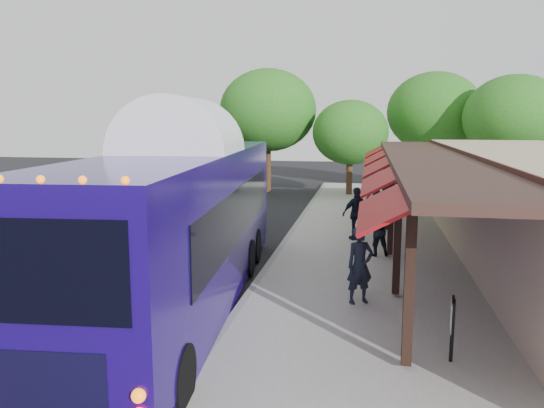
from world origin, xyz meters
The scene contains 15 objects.
ground centered at (0.00, 0.00, 0.00)m, with size 90.00×90.00×0.00m, color black.
sidewalk centered at (5.00, 4.00, 0.07)m, with size 10.00×40.00×0.15m, color #9E9B93.
curb centered at (0.05, 4.00, 0.07)m, with size 0.20×40.00×0.16m, color gray.
station_shelter centered at (8.38, 4.00, 1.85)m, with size 8.15×20.00×3.60m.
coach_bus centered at (-1.45, -1.14, 2.20)m, with size 3.68×12.94×4.09m.
city_bus centered at (-4.94, 7.88, 1.57)m, with size 2.57×10.63×2.84m.
ped_a centered at (2.88, -0.65, 1.09)m, with size 0.69×0.45×1.88m, color black.
ped_b centered at (3.34, 4.08, 1.01)m, with size 0.83×0.65×1.72m, color black.
ped_c centered at (2.65, 6.30, 1.14)m, with size 1.16×0.48×1.97m, color black.
ped_d centered at (3.40, 12.08, 0.96)m, with size 1.05×0.60×1.63m, color black.
sign_board centered at (4.62, -3.57, 0.96)m, with size 0.12×0.54×1.20m.
tree_left centered at (1.91, 18.49, 3.81)m, with size 4.47×4.47×5.73m.
tree_mid centered at (7.01, 21.77, 5.03)m, with size 5.89×5.89×7.55m.
tree_right centered at (10.88, 18.36, 4.70)m, with size 5.51×5.51×7.05m.
tree_far centered at (-3.22, 19.55, 5.13)m, with size 6.01×6.01×7.70m.
Camera 1 is at (3.01, -13.29, 4.61)m, focal length 35.00 mm.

